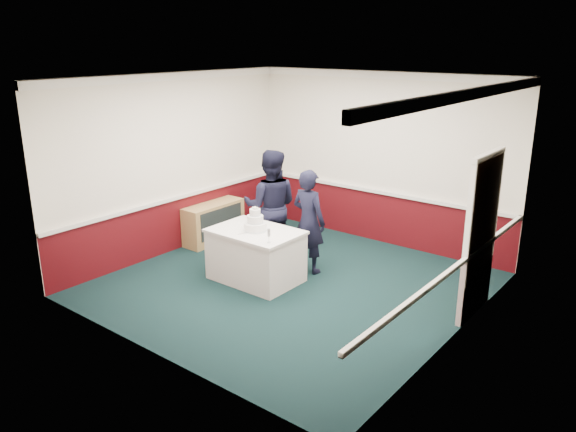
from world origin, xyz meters
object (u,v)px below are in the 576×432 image
Objects in this scene: person_man at (271,206)px; person_woman at (309,221)px; sideboard at (214,222)px; wedding_cake at (255,223)px; champagne_flute at (269,233)px; cake_table at (256,255)px; cake_knife at (245,233)px.

person_man is 0.77m from person_woman.
sideboard is 0.65× the size of person_man.
wedding_cake is 0.57m from champagne_flute.
wedding_cake is at bearing -25.51° from sideboard.
cake_table is 1.00m from person_man.
sideboard is 2.21m from person_woman.
cake_table is at bearing 150.75° from champagne_flute.
person_woman is (0.41, 0.77, -0.08)m from wedding_cake.
cake_table is 6.00× the size of cake_knife.
wedding_cake reaches higher than sideboard.
cake_knife is (-0.03, -0.20, -0.11)m from wedding_cake.
champagne_flute is at bearing -29.25° from cake_table.
cake_table is at bearing 104.92° from cake_knife.
person_man is at bearing 2.85° from person_woman.
wedding_cake is 0.88m from person_woman.
cake_knife is (1.71, -1.03, 0.44)m from sideboard.
cake_table is at bearing 65.01° from person_woman.
wedding_cake reaches higher than cake_table.
cake_table is 6.44× the size of champagne_flute.
person_man is at bearing 114.46° from cake_table.
champagne_flute reaches higher than sideboard.
champagne_flute is at bearing -29.25° from wedding_cake.
cake_table is at bearing -90.00° from wedding_cake.
champagne_flute is at bearing -26.37° from sideboard.
cake_table reaches higher than sideboard.
person_man is (1.39, -0.05, 0.57)m from sideboard.
sideboard is at bearing 172.39° from cake_knife.
person_woman reaches higher than cake_table.
cake_knife is at bearing -98.53° from wedding_cake.
wedding_cake is 0.22× the size of person_woman.
person_woman is at bearing 145.92° from person_man.
cake_table is 0.72× the size of person_man.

